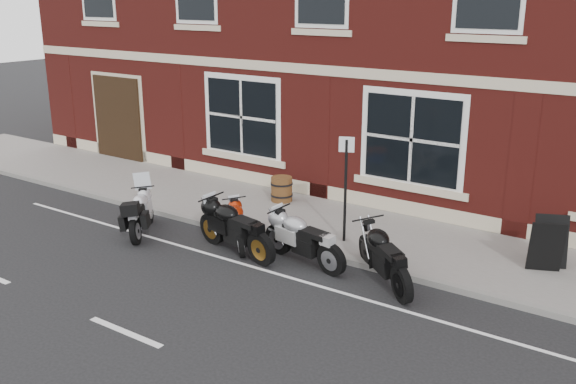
# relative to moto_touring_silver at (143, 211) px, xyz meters

# --- Properties ---
(ground) EXTENTS (80.00, 80.00, 0.00)m
(ground) POSITION_rel_moto_touring_silver_xyz_m (3.09, -0.35, -0.51)
(ground) COLOR black
(ground) RESTS_ON ground
(sidewalk) EXTENTS (30.00, 3.00, 0.12)m
(sidewalk) POSITION_rel_moto_touring_silver_xyz_m (3.09, 2.65, -0.45)
(sidewalk) COLOR slate
(sidewalk) RESTS_ON ground
(kerb) EXTENTS (30.00, 0.16, 0.12)m
(kerb) POSITION_rel_moto_touring_silver_xyz_m (3.09, 1.07, -0.45)
(kerb) COLOR slate
(kerb) RESTS_ON ground
(moto_touring_silver) EXTENTS (1.18, 1.64, 1.26)m
(moto_touring_silver) POSITION_rel_moto_touring_silver_xyz_m (0.00, 0.00, 0.00)
(moto_touring_silver) COLOR black
(moto_touring_silver) RESTS_ON ground
(moto_sport_red) EXTENTS (1.33, 1.45, 0.83)m
(moto_sport_red) POSITION_rel_moto_touring_silver_xyz_m (2.27, 0.66, -0.03)
(moto_sport_red) COLOR black
(moto_sport_red) RESTS_ON ground
(moto_sport_black) EXTENTS (2.28, 0.62, 1.04)m
(moto_sport_black) POSITION_rel_moto_touring_silver_xyz_m (2.49, 0.23, 0.08)
(moto_sport_black) COLOR black
(moto_sport_black) RESTS_ON ground
(moto_sport_silver) EXTENTS (2.13, 0.58, 0.97)m
(moto_sport_silver) POSITION_rel_moto_touring_silver_xyz_m (3.94, 0.59, 0.04)
(moto_sport_silver) COLOR black
(moto_sport_silver) RESTS_ON ground
(moto_naked_black) EXTENTS (1.79, 1.56, 1.01)m
(moto_naked_black) POSITION_rel_moto_touring_silver_xyz_m (5.70, 0.68, 0.07)
(moto_naked_black) COLOR black
(moto_naked_black) RESTS_ON ground
(a_board_sign) EXTENTS (0.74, 0.63, 1.04)m
(a_board_sign) POSITION_rel_moto_touring_silver_xyz_m (8.11, 2.73, 0.13)
(a_board_sign) COLOR black
(a_board_sign) RESTS_ON sidewalk
(barrel_planter) EXTENTS (0.57, 0.57, 0.63)m
(barrel_planter) POSITION_rel_moto_touring_silver_xyz_m (1.47, 3.36, -0.08)
(barrel_planter) COLOR #512915
(barrel_planter) RESTS_ON sidewalk
(parking_sign) EXTENTS (0.31, 0.14, 2.28)m
(parking_sign) POSITION_rel_moto_touring_silver_xyz_m (4.16, 1.85, 0.92)
(parking_sign) COLOR black
(parking_sign) RESTS_ON sidewalk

